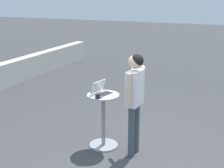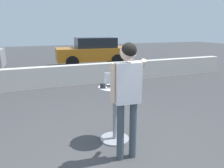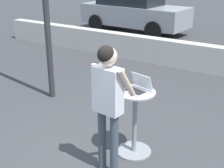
{
  "view_description": "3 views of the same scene",
  "coord_description": "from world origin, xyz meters",
  "px_view_note": "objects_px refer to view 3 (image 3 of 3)",
  "views": [
    {
      "loc": [
        -4.44,
        -1.59,
        2.7
      ],
      "look_at": [
        0.23,
        0.43,
        1.21
      ],
      "focal_mm": 50.0,
      "sensor_mm": 36.0,
      "label": 1
    },
    {
      "loc": [
        -1.15,
        -2.7,
        1.95
      ],
      "look_at": [
        0.11,
        0.35,
        1.11
      ],
      "focal_mm": 35.0,
      "sensor_mm": 36.0,
      "label": 2
    },
    {
      "loc": [
        2.21,
        -2.94,
        2.66
      ],
      "look_at": [
        0.12,
        0.24,
        1.19
      ],
      "focal_mm": 50.0,
      "sensor_mm": 36.0,
      "label": 3
    }
  ],
  "objects_px": {
    "coffee_mug": "(122,86)",
    "parked_car_further_down": "(133,11)",
    "cafe_table": "(135,121)",
    "standing_person": "(108,95)",
    "laptop": "(137,87)"
  },
  "relations": [
    {
      "from": "cafe_table",
      "to": "standing_person",
      "type": "xyz_separation_m",
      "value": [
        -0.06,
        -0.6,
        0.61
      ]
    },
    {
      "from": "cafe_table",
      "to": "laptop",
      "type": "bearing_deg",
      "value": 65.16
    },
    {
      "from": "laptop",
      "to": "coffee_mug",
      "type": "bearing_deg",
      "value": -171.96
    },
    {
      "from": "coffee_mug",
      "to": "parked_car_further_down",
      "type": "xyz_separation_m",
      "value": [
        -4.22,
        7.7,
        -0.18
      ]
    },
    {
      "from": "laptop",
      "to": "coffee_mug",
      "type": "relative_size",
      "value": 3.35
    },
    {
      "from": "cafe_table",
      "to": "coffee_mug",
      "type": "distance_m",
      "value": 0.55
    },
    {
      "from": "coffee_mug",
      "to": "cafe_table",
      "type": "bearing_deg",
      "value": 1.07
    },
    {
      "from": "laptop",
      "to": "standing_person",
      "type": "height_order",
      "value": "standing_person"
    },
    {
      "from": "standing_person",
      "to": "parked_car_further_down",
      "type": "xyz_separation_m",
      "value": [
        -4.37,
        8.3,
        -0.29
      ]
    },
    {
      "from": "coffee_mug",
      "to": "standing_person",
      "type": "height_order",
      "value": "standing_person"
    },
    {
      "from": "coffee_mug",
      "to": "standing_person",
      "type": "relative_size",
      "value": 0.07
    },
    {
      "from": "laptop",
      "to": "coffee_mug",
      "type": "xyz_separation_m",
      "value": [
        -0.23,
        -0.03,
        -0.01
      ]
    },
    {
      "from": "laptop",
      "to": "cafe_table",
      "type": "bearing_deg",
      "value": -114.84
    },
    {
      "from": "cafe_table",
      "to": "coffee_mug",
      "type": "height_order",
      "value": "coffee_mug"
    },
    {
      "from": "cafe_table",
      "to": "coffee_mug",
      "type": "xyz_separation_m",
      "value": [
        -0.22,
        -0.0,
        0.5
      ]
    }
  ]
}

